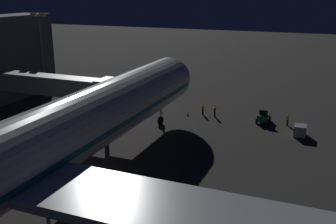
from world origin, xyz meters
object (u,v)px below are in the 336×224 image
(ground_crew_under_port_wing, at_px, (203,108))
(traffic_cone_nose_starboard, at_px, (162,111))
(traffic_cone_nose_port, at_px, (188,114))
(jet_bridge, at_px, (68,87))
(baggage_container_mid_row, at_px, (300,131))
(ground_crew_near_nose_gear, at_px, (215,110))
(ground_crew_by_belt_loader, at_px, (288,119))
(baggage_tug_lead, at_px, (264,117))
(airliner_at_gate, at_px, (11,162))
(apron_floodlight_mast, at_px, (41,48))

(ground_crew_under_port_wing, bearing_deg, traffic_cone_nose_starboard, 13.94)
(ground_crew_under_port_wing, xyz_separation_m, traffic_cone_nose_port, (1.91, 1.57, -0.68))
(jet_bridge, relative_size, ground_crew_under_port_wing, 11.32)
(baggage_container_mid_row, height_order, traffic_cone_nose_port, baggage_container_mid_row)
(ground_crew_near_nose_gear, bearing_deg, ground_crew_by_belt_loader, 179.40)
(jet_bridge, relative_size, baggage_tug_lead, 7.70)
(traffic_cone_nose_port, bearing_deg, traffic_cone_nose_starboard, 0.00)
(baggage_container_mid_row, distance_m, traffic_cone_nose_port, 16.97)
(jet_bridge, height_order, ground_crew_by_belt_loader, jet_bridge)
(baggage_tug_lead, xyz_separation_m, ground_crew_by_belt_loader, (-3.41, 0.14, 0.17))
(ground_crew_near_nose_gear, relative_size, traffic_cone_nose_starboard, 3.16)
(airliner_at_gate, height_order, traffic_cone_nose_port, airliner_at_gate)
(ground_crew_near_nose_gear, relative_size, ground_crew_by_belt_loader, 1.00)
(jet_bridge, height_order, baggage_tug_lead, jet_bridge)
(traffic_cone_nose_starboard, bearing_deg, jet_bridge, 54.83)
(airliner_at_gate, relative_size, baggage_tug_lead, 27.92)
(airliner_at_gate, relative_size, jet_bridge, 3.63)
(apron_floodlight_mast, relative_size, ground_crew_under_port_wing, 8.53)
(ground_crew_near_nose_gear, bearing_deg, ground_crew_under_port_wing, -12.28)
(baggage_tug_lead, xyz_separation_m, traffic_cone_nose_port, (11.30, 1.15, -0.51))
(baggage_container_mid_row, distance_m, ground_crew_under_port_wing, 15.45)
(ground_crew_by_belt_loader, height_order, traffic_cone_nose_port, ground_crew_by_belt_loader)
(apron_floodlight_mast, bearing_deg, baggage_container_mid_row, 175.17)
(ground_crew_by_belt_loader, relative_size, traffic_cone_nose_starboard, 3.14)
(jet_bridge, xyz_separation_m, baggage_container_mid_row, (-29.63, -9.27, -5.31))
(jet_bridge, height_order, baggage_container_mid_row, jet_bridge)
(jet_bridge, xyz_separation_m, traffic_cone_nose_port, (-12.89, -12.05, -5.77))
(baggage_container_mid_row, relative_size, traffic_cone_nose_port, 3.40)
(ground_crew_by_belt_loader, xyz_separation_m, traffic_cone_nose_port, (14.70, 1.01, -0.68))
(traffic_cone_nose_starboard, bearing_deg, baggage_container_mid_row, 172.50)
(apron_floodlight_mast, distance_m, baggage_container_mid_row, 45.32)
(ground_crew_by_belt_loader, bearing_deg, ground_crew_under_port_wing, -2.49)
(baggage_tug_lead, height_order, ground_crew_under_port_wing, baggage_tug_lead)
(traffic_cone_nose_starboard, bearing_deg, ground_crew_near_nose_gear, -172.35)
(jet_bridge, distance_m, baggage_container_mid_row, 31.49)
(apron_floodlight_mast, distance_m, ground_crew_under_port_wing, 30.63)
(ground_crew_near_nose_gear, bearing_deg, traffic_cone_nose_starboard, 7.65)
(airliner_at_gate, distance_m, baggage_container_mid_row, 36.96)
(apron_floodlight_mast, bearing_deg, jet_bridge, 138.68)
(ground_crew_by_belt_loader, relative_size, ground_crew_under_port_wing, 1.00)
(jet_bridge, distance_m, traffic_cone_nose_starboard, 15.83)
(ground_crew_by_belt_loader, bearing_deg, jet_bridge, 25.33)
(traffic_cone_nose_port, bearing_deg, baggage_container_mid_row, 170.56)
(ground_crew_by_belt_loader, bearing_deg, baggage_container_mid_row, 118.21)
(ground_crew_near_nose_gear, height_order, ground_crew_by_belt_loader, ground_crew_near_nose_gear)
(airliner_at_gate, bearing_deg, baggage_tug_lead, -110.95)
(airliner_at_gate, xyz_separation_m, baggage_container_mid_row, (-18.94, -31.31, -5.23))
(apron_floodlight_mast, relative_size, ground_crew_by_belt_loader, 8.56)
(baggage_tug_lead, distance_m, ground_crew_under_port_wing, 9.40)
(jet_bridge, distance_m, ground_crew_near_nose_gear, 21.98)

